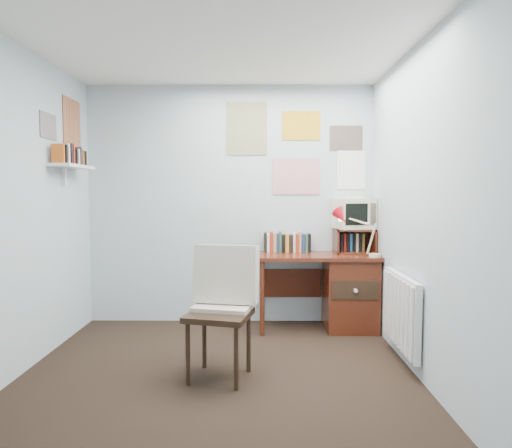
{
  "coord_description": "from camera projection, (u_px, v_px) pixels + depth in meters",
  "views": [
    {
      "loc": [
        0.31,
        -3.08,
        1.39
      ],
      "look_at": [
        0.28,
        0.94,
        1.1
      ],
      "focal_mm": 32.0,
      "sensor_mm": 36.0,
      "label": 1
    }
  ],
  "objects": [
    {
      "name": "ceiling",
      "position": [
        212.0,
        23.0,
        3.0
      ],
      "size": [
        3.0,
        3.5,
        0.02
      ],
      "primitive_type": "cube",
      "color": "white",
      "rests_on": "back_wall"
    },
    {
      "name": "tv_riser",
      "position": [
        354.0,
        241.0,
        4.69
      ],
      "size": [
        0.4,
        0.3,
        0.25
      ],
      "primitive_type": "cube",
      "color": "#532113",
      "rests_on": "desk"
    },
    {
      "name": "desk_chair",
      "position": [
        219.0,
        315.0,
        3.37
      ],
      "size": [
        0.58,
        0.57,
        0.96
      ],
      "primitive_type": "cube",
      "rotation": [
        0.0,
        0.0,
        -0.23
      ],
      "color": "black",
      "rests_on": "ground"
    },
    {
      "name": "desk",
      "position": [
        344.0,
        289.0,
        4.61
      ],
      "size": [
        1.2,
        0.55,
        0.76
      ],
      "color": "#532113",
      "rests_on": "ground"
    },
    {
      "name": "wall_shelf",
      "position": [
        72.0,
        166.0,
        4.17
      ],
      "size": [
        0.2,
        0.62,
        0.24
      ],
      "primitive_type": "cube",
      "color": "white",
      "rests_on": "left_wall"
    },
    {
      "name": "crt_tv",
      "position": [
        354.0,
        212.0,
        4.69
      ],
      "size": [
        0.42,
        0.4,
        0.34
      ],
      "primitive_type": "cube",
      "rotation": [
        0.0,
        0.0,
        0.22
      ],
      "color": "beige",
      "rests_on": "tv_riser"
    },
    {
      "name": "ground",
      "position": [
        215.0,
        391.0,
        3.17
      ],
      "size": [
        3.5,
        3.5,
        0.0
      ],
      "primitive_type": "plane",
      "color": "black",
      "rests_on": "ground"
    },
    {
      "name": "posters_back",
      "position": [
        296.0,
        148.0,
        4.78
      ],
      "size": [
        1.2,
        0.01,
        0.9
      ],
      "primitive_type": "cube",
      "color": "white",
      "rests_on": "back_wall"
    },
    {
      "name": "right_wall",
      "position": [
        435.0,
        212.0,
        3.08
      ],
      "size": [
        0.02,
        3.5,
        2.5
      ],
      "primitive_type": "cube",
      "color": "#A7B9BF",
      "rests_on": "ground"
    },
    {
      "name": "posters_left",
      "position": [
        61.0,
        124.0,
        4.14
      ],
      "size": [
        0.01,
        0.7,
        0.6
      ],
      "primitive_type": "cube",
      "color": "white",
      "rests_on": "left_wall"
    },
    {
      "name": "radiator",
      "position": [
        401.0,
        312.0,
        3.68
      ],
      "size": [
        0.09,
        0.8,
        0.6
      ],
      "primitive_type": "cube",
      "color": "white",
      "rests_on": "right_wall"
    },
    {
      "name": "desk_lamp",
      "position": [
        375.0,
        235.0,
        4.38
      ],
      "size": [
        0.32,
        0.28,
        0.42
      ],
      "primitive_type": "cube",
      "rotation": [
        0.0,
        0.0,
        -0.08
      ],
      "color": "red",
      "rests_on": "desk"
    },
    {
      "name": "back_wall",
      "position": [
        230.0,
        205.0,
        4.83
      ],
      "size": [
        3.0,
        0.02,
        2.5
      ],
      "primitive_type": "cube",
      "color": "#A7B9BF",
      "rests_on": "ground"
    },
    {
      "name": "book_row",
      "position": [
        293.0,
        242.0,
        4.76
      ],
      "size": [
        0.6,
        0.14,
        0.22
      ],
      "primitive_type": "cube",
      "color": "#532113",
      "rests_on": "desk"
    }
  ]
}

